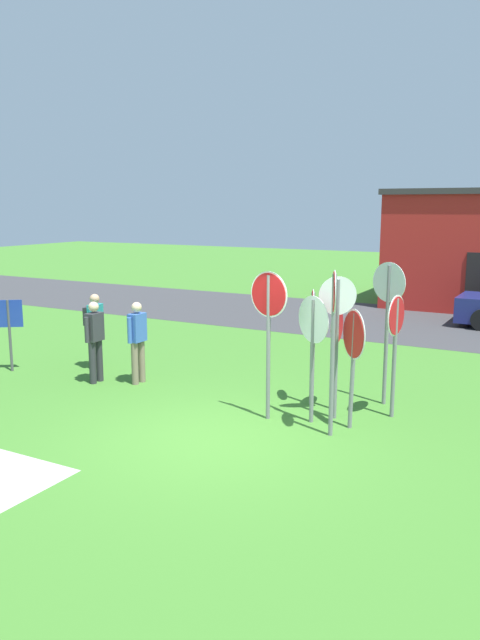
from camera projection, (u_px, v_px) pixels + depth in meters
name	position (u px, v px, depth m)	size (l,w,h in m)	color
ground_plane	(209.00, 440.00, 9.64)	(80.00, 80.00, 0.00)	#3D7528
street_asphalt	(395.00, 322.00, 19.36)	(60.00, 6.40, 0.01)	#38383A
stop_sign_low_front	(337.00, 325.00, 10.33)	(0.53, 0.40, 2.46)	slate
stop_sign_nearest	(333.00, 327.00, 9.51)	(0.27, 0.62, 2.65)	slate
stop_sign_tallest	(268.00, 319.00, 10.28)	(0.75, 0.19, 2.54)	slate
stop_sign_far_back	(395.00, 335.00, 10.43)	(0.11, 0.70, 2.13)	slate
stop_sign_rear_left	(313.00, 337.00, 10.17)	(0.69, 0.41, 2.16)	slate
stop_sign_rear_right	(353.00, 348.00, 9.92)	(0.58, 0.62, 1.98)	slate
stop_sign_center_cluster	(337.00, 341.00, 10.83)	(0.07, 0.67, 1.87)	slate
stop_sign_leaning_right	(312.00, 328.00, 11.09)	(0.28, 0.58, 2.14)	slate
stop_sign_leaning_left	(388.00, 309.00, 11.07)	(0.67, 0.30, 2.62)	slate
person_in_teal	(95.00, 325.00, 13.69)	(0.41, 0.56, 1.69)	#7A6B56
person_near_signs	(95.00, 337.00, 12.61)	(0.23, 0.57, 1.69)	#2D2D33
person_on_left	(138.00, 338.00, 12.55)	(0.23, 0.57, 1.69)	#7A6B56
info_panel_leftmost	(9.00, 322.00, 13.45)	(0.50, 0.37, 1.59)	#4C4C51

